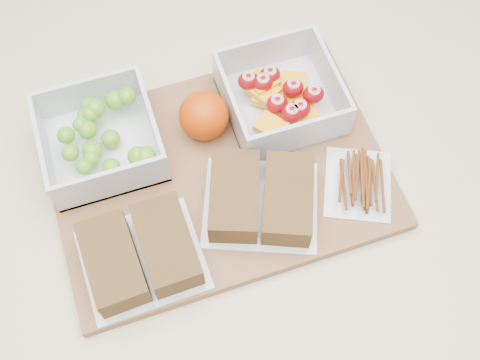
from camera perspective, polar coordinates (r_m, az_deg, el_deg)
The scene contains 9 objects.
ground at distance 1.63m, azimuth -0.66°, elevation -14.93°, with size 4.00×4.00×0.00m, color gray.
counter at distance 1.20m, azimuth -0.89°, elevation -10.47°, with size 1.20×0.90×0.90m, color beige.
cutting_board at distance 0.78m, azimuth -2.01°, elevation 0.63°, with size 0.42×0.30×0.02m, color brown.
grape_container at distance 0.78m, azimuth -12.95°, elevation 3.89°, with size 0.14×0.14×0.06m.
fruit_container at distance 0.80m, azimuth 3.86°, elevation 7.89°, with size 0.14×0.14×0.06m.
orange at distance 0.78m, azimuth -3.44°, elevation 6.11°, with size 0.06×0.06×0.06m, color #CC4004.
sandwich_bag_left at distance 0.71m, azimuth -9.44°, elevation -6.94°, with size 0.14×0.13×0.04m.
sandwich_bag_center at distance 0.73m, azimuth 2.01°, elevation -1.70°, with size 0.18×0.17×0.04m.
pretzel_bag at distance 0.77m, azimuth 11.23°, elevation -0.05°, with size 0.12×0.13×0.02m.
Camera 1 is at (-0.09, -0.33, 1.60)m, focal length 45.00 mm.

